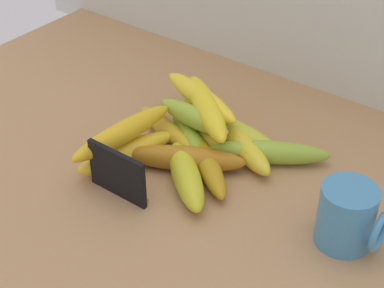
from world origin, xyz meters
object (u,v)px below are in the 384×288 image
Objects in this scene: chalkboard_sign at (118,175)px; banana_8 at (268,152)px; banana_10 at (201,97)px; banana_5 at (208,166)px; banana_13 at (123,132)px; banana_3 at (127,153)px; coffee_mug at (348,217)px; banana_7 at (243,146)px; banana_0 at (232,131)px; banana_2 at (203,122)px; banana_12 at (194,117)px; banana_4 at (190,136)px; banana_11 at (206,107)px; banana_9 at (184,158)px; banana_1 at (168,130)px; banana_6 at (186,175)px.

chalkboard_sign is 0.53× the size of banana_8.
banana_5 is at bearing -48.61° from banana_10.
banana_3 is at bearing -1.29° from banana_13.
banana_3 is at bearing -102.81° from banana_10.
coffee_mug is 35.47cm from banana_10.
banana_3 is at bearing -137.77° from banana_7.
banana_0 is 8.28cm from banana_8.
chalkboard_sign reaches higher than banana_8.
banana_2 reaches higher than banana_3.
banana_12 is (-13.29, -2.96, 3.35)cm from banana_8.
banana_4 is 5.86cm from banana_11.
banana_0 is 0.94× the size of banana_9.
banana_10 is (3.62, 15.92, 4.31)cm from banana_3.
banana_1 is 1.03× the size of banana_7.
banana_8 reaches higher than banana_4.
banana_1 is at bearing 145.44° from banana_9.
banana_3 is (-4.47, 6.93, -1.85)cm from chalkboard_sign.
banana_5 is 10.00cm from banana_12.
banana_0 is 1.02× the size of banana_2.
banana_12 reaches higher than banana_4.
coffee_mug is 32.43cm from banana_4.
banana_2 is 1.08× the size of banana_6.
banana_3 is 0.88× the size of banana_8.
banana_4 reaches higher than banana_1.
banana_5 reaches higher than banana_1.
chalkboard_sign is at bearing -124.19° from banana_5.
coffee_mug reaches higher than banana_8.
chalkboard_sign is 18.29cm from banana_12.
banana_12 reaches higher than banana_9.
banana_11 is at bearing 36.99° from banana_1.
banana_2 is at bearing -172.39° from banana_0.
banana_5 is at bearing -50.11° from banana_2.
banana_4 is (-5.24, -5.22, -0.39)cm from banana_0.
banana_2 is (3.86, 5.19, 0.50)cm from banana_1.
banana_0 is 8.21cm from banana_10.
banana_4 is (-31.80, 5.57, -2.98)cm from coffee_mug.
banana_5 is at bearing -77.85° from banana_0.
banana_0 reaches higher than banana_7.
banana_0 is at bearing 7.61° from banana_2.
banana_7 reaches higher than banana_5.
banana_12 reaches higher than banana_6.
coffee_mug reaches higher than banana_4.
chalkboard_sign is 23.00cm from banana_10.
banana_3 is (-1.17, -9.61, 0.33)cm from banana_1.
banana_10 reaches higher than banana_1.
banana_0 is at bearing 157.88° from coffee_mug.
chalkboard_sign reaches higher than banana_10.
banana_0 is at bearing 170.77° from banana_8.
coffee_mug is 0.51× the size of banana_2.
banana_9 is (-2.98, 3.45, -0.07)cm from banana_6.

